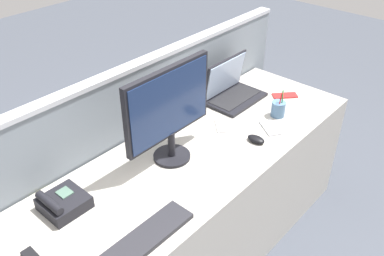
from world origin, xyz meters
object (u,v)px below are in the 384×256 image
desktop_monitor (169,108)px  cell_phone_white_slab (222,126)px  pen_cup (278,109)px  cell_phone_silver_slab (270,128)px  keyboard_main (146,238)px  computer_mouse_right_hand (256,139)px  laptop (231,89)px  desk_phone (63,203)px  cell_phone_red_case (285,96)px

desktop_monitor → cell_phone_white_slab: size_ratio=4.04×
pen_cup → cell_phone_silver_slab: size_ratio=1.13×
keyboard_main → computer_mouse_right_hand: 0.86m
pen_cup → cell_phone_white_slab: bearing=150.7°
pen_cup → desktop_monitor: bearing=164.5°
cell_phone_silver_slab → keyboard_main: bearing=-142.0°
desktop_monitor → pen_cup: desktop_monitor is taller
computer_mouse_right_hand → cell_phone_white_slab: size_ratio=0.76×
laptop → cell_phone_silver_slab: (-0.13, -0.38, -0.06)m
desk_phone → pen_cup: pen_cup is taller
desk_phone → cell_phone_silver_slab: 1.18m
cell_phone_white_slab → desktop_monitor: bearing=-139.2°
desk_phone → pen_cup: 1.31m
keyboard_main → computer_mouse_right_hand: (0.86, 0.06, 0.01)m
laptop → pen_cup: size_ratio=2.20×
cell_phone_silver_slab → desktop_monitor: bearing=-169.0°
laptop → pen_cup: bearing=-87.2°
keyboard_main → cell_phone_white_slab: (0.86, 0.29, -0.01)m
desk_phone → keyboard_main: desk_phone is taller
desktop_monitor → computer_mouse_right_hand: (0.40, -0.25, -0.27)m
computer_mouse_right_hand → pen_cup: 0.31m
keyboard_main → pen_cup: 1.17m
pen_cup → cell_phone_red_case: 0.26m
cell_phone_red_case → computer_mouse_right_hand: bearing=146.3°
desktop_monitor → pen_cup: (0.71, -0.20, -0.24)m
computer_mouse_right_hand → keyboard_main: bearing=-178.0°
laptop → cell_phone_white_slab: laptop is taller
cell_phone_silver_slab → desk_phone: bearing=-161.9°
desktop_monitor → cell_phone_red_case: size_ratio=3.42×
desk_phone → keyboard_main: size_ratio=0.42×
laptop → pen_cup: laptop is taller
keyboard_main → desktop_monitor: bearing=33.6°
cell_phone_silver_slab → computer_mouse_right_hand: bearing=-141.5°
keyboard_main → cell_phone_red_case: bearing=8.1°
desktop_monitor → cell_phone_silver_slab: size_ratio=3.57×
desktop_monitor → keyboard_main: 0.62m
keyboard_main → cell_phone_red_case: size_ratio=2.81×
keyboard_main → cell_phone_white_slab: keyboard_main is taller
laptop → cell_phone_red_case: laptop is taller
cell_phone_silver_slab → cell_phone_white_slab: bearing=160.9°
keyboard_main → cell_phone_silver_slab: (1.02, 0.07, -0.01)m
desktop_monitor → keyboard_main: desktop_monitor is taller
desktop_monitor → laptop: 0.74m
keyboard_main → laptop: bearing=21.1°
computer_mouse_right_hand → cell_phone_silver_slab: (0.16, 0.01, -0.01)m
keyboard_main → desk_phone: bearing=106.3°
desk_phone → pen_cup: size_ratio=1.09×
keyboard_main → pen_cup: (1.17, 0.11, 0.04)m
desktop_monitor → keyboard_main: (-0.46, -0.31, -0.28)m
laptop → cell_phone_red_case: size_ratio=2.37×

